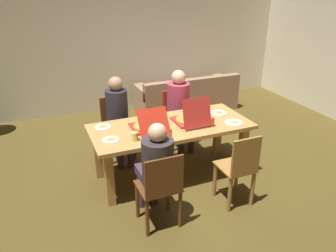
{
  "coord_description": "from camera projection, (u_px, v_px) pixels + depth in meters",
  "views": [
    {
      "loc": [
        -1.58,
        -3.67,
        2.51
      ],
      "look_at": [
        0.0,
        0.1,
        0.7
      ],
      "focal_mm": 35.73,
      "sensor_mm": 36.0,
      "label": 1
    }
  ],
  "objects": [
    {
      "name": "chair_3",
      "position": [
        239.0,
        169.0,
        3.88
      ],
      "size": [
        0.38,
        0.41,
        0.93
      ],
      "color": "olive",
      "rests_on": "ground"
    },
    {
      "name": "pizza_box_0",
      "position": [
        190.0,
        119.0,
        4.41
      ],
      "size": [
        0.38,
        0.47,
        0.4
      ],
      "color": "red",
      "rests_on": "dining_table"
    },
    {
      "name": "chair_2",
      "position": [
        176.0,
        116.0,
        5.39
      ],
      "size": [
        0.39,
        0.43,
        0.88
      ],
      "color": "#AC361E",
      "rests_on": "ground"
    },
    {
      "name": "plate_2",
      "position": [
        234.0,
        122.0,
        4.42
      ],
      "size": [
        0.24,
        0.24,
        0.03
      ],
      "color": "white",
      "rests_on": "dining_table"
    },
    {
      "name": "back_wall",
      "position": [
        113.0,
        43.0,
        6.59
      ],
      "size": [
        7.52,
        0.12,
        2.67
      ],
      "primitive_type": "cube",
      "color": "beige",
      "rests_on": "ground"
    },
    {
      "name": "plate_0",
      "position": [
        219.0,
        113.0,
        4.74
      ],
      "size": [
        0.23,
        0.23,
        0.03
      ],
      "color": "white",
      "rests_on": "dining_table"
    },
    {
      "name": "pizza_box_1",
      "position": [
        148.0,
        126.0,
        4.21
      ],
      "size": [
        0.37,
        0.57,
        0.34
      ],
      "color": "red",
      "rests_on": "dining_table"
    },
    {
      "name": "drinking_glass_1",
      "position": [
        212.0,
        122.0,
        4.3
      ],
      "size": [
        0.06,
        0.06,
        0.12
      ],
      "primitive_type": "cylinder",
      "color": "#B54626",
      "rests_on": "dining_table"
    },
    {
      "name": "chair_1",
      "position": [
        161.0,
        188.0,
        3.5
      ],
      "size": [
        0.44,
        0.39,
        0.91
      ],
      "color": "#583215",
      "rests_on": "ground"
    },
    {
      "name": "plate_3",
      "position": [
        103.0,
        127.0,
        4.29
      ],
      "size": [
        0.21,
        0.21,
        0.03
      ],
      "color": "white",
      "rests_on": "dining_table"
    },
    {
      "name": "chair_0",
      "position": [
        117.0,
        124.0,
        5.01
      ],
      "size": [
        0.44,
        0.41,
        0.91
      ],
      "color": "brown",
      "rests_on": "ground"
    },
    {
      "name": "couch",
      "position": [
        187.0,
        98.0,
        6.82
      ],
      "size": [
        2.02,
        0.77,
        0.74
      ],
      "color": "#967155",
      "rests_on": "ground"
    },
    {
      "name": "person_2",
      "position": [
        180.0,
        103.0,
        5.17
      ],
      "size": [
        0.35,
        0.54,
        1.25
      ],
      "color": "#3E303A",
      "rests_on": "ground"
    },
    {
      "name": "person_0",
      "position": [
        118.0,
        113.0,
        4.79
      ],
      "size": [
        0.32,
        0.54,
        1.26
      ],
      "color": "#3A3243",
      "rests_on": "ground"
    },
    {
      "name": "plate_1",
      "position": [
        111.0,
        140.0,
        3.95
      ],
      "size": [
        0.2,
        0.2,
        0.03
      ],
      "color": "white",
      "rests_on": "dining_table"
    },
    {
      "name": "dining_table",
      "position": [
        171.0,
        132.0,
        4.41
      ],
      "size": [
        2.1,
        0.91,
        0.75
      ],
      "color": "#C18648",
      "rests_on": "ground"
    },
    {
      "name": "person_1",
      "position": [
        156.0,
        164.0,
        3.54
      ],
      "size": [
        0.33,
        0.56,
        1.2
      ],
      "color": "#422B3F",
      "rests_on": "ground"
    },
    {
      "name": "drinking_glass_0",
      "position": [
        135.0,
        136.0,
        3.93
      ],
      "size": [
        0.08,
        0.08,
        0.11
      ],
      "primitive_type": "cylinder",
      "color": "#DDCB64",
      "rests_on": "dining_table"
    },
    {
      "name": "ground_plane",
      "position": [
        171.0,
        174.0,
        4.67
      ],
      "size": [
        20.0,
        20.0,
        0.0
      ],
      "primitive_type": "plane",
      "color": "#4E3E19"
    }
  ]
}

